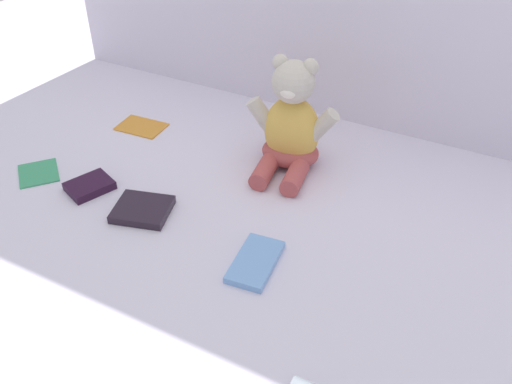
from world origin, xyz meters
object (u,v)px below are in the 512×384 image
Objects in this scene: book_case_3 at (255,262)px; book_case_4 at (141,126)px; teddy_bear at (291,128)px; book_case_2 at (90,186)px; book_case_1 at (38,172)px; book_case_5 at (142,210)px.

book_case_3 reaches higher than book_case_4.
book_case_4 is (-0.50, 0.31, -0.00)m from book_case_3.
teddy_bear reaches higher than book_case_2.
book_case_2 is at bearing -170.26° from book_case_4.
teddy_bear is 2.18× the size of book_case_4.
book_case_1 is 0.58m from book_case_3.
book_case_5 is at bearing 130.16° from book_case_1.
book_case_1 is 0.30m from book_case_5.
teddy_bear is 0.36m from book_case_3.
book_case_5 is at bearing -11.70° from book_case_3.
book_case_2 is at bearing 69.56° from book_case_5.
book_case_1 is 1.04× the size of book_case_2.
book_case_1 is 0.86× the size of book_case_5.
book_case_1 is at bearing 73.48° from book_case_5.
teddy_bear is at bearing -47.87° from book_case_5.
teddy_bear is 2.78× the size of book_case_2.
teddy_bear reaches higher than book_case_3.
book_case_4 is (-0.06, 0.27, -0.01)m from book_case_2.
book_case_1 is at bearing 25.38° from book_case_2.
teddy_bear is 0.43m from book_case_4.
book_case_4 is at bearing -155.47° from book_case_1.
book_case_2 is 0.83× the size of book_case_5.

